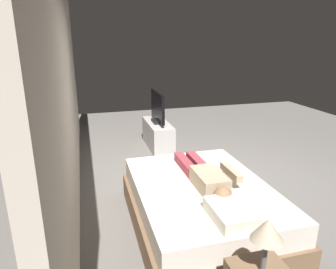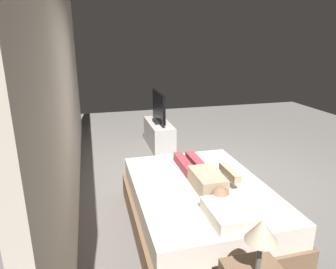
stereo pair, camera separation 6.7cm
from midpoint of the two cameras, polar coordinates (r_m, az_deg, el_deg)
name	(u,v)px [view 2 (the right image)]	position (r m, az deg, el deg)	size (l,w,h in m)	color
ground_plane	(211,184)	(4.61, 8.39, -9.13)	(10.00, 10.00, 0.00)	slate
back_wall	(67,91)	(4.23, -17.98, 7.79)	(6.40, 0.10, 2.80)	beige
bed	(199,207)	(3.50, 6.41, -13.36)	(2.00, 1.47, 0.54)	brown
pillow	(227,213)	(2.80, 11.73, -14.21)	(0.48, 0.34, 0.12)	silver
person	(204,176)	(3.38, 7.34, -7.75)	(1.26, 0.46, 0.18)	tan
remote	(232,173)	(3.69, 12.32, -7.00)	(0.15, 0.04, 0.02)	black
tv_stand	(159,135)	(5.98, -1.38, -0.03)	(1.10, 0.40, 0.50)	#B7B2AD
tv	(159,108)	(5.84, -1.42, 4.98)	(0.88, 0.20, 0.59)	black
lamp	(262,231)	(2.19, 17.95, -16.83)	(0.22, 0.22, 0.42)	#59595B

